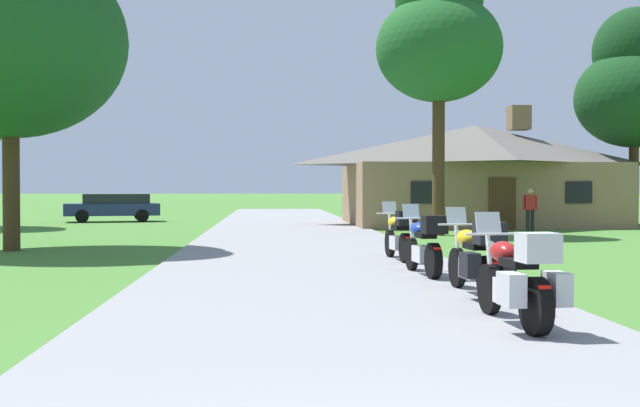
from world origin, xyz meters
TOP-DOWN VIEW (x-y plane):
  - ground_plane at (0.00, 20.00)m, footprint 500.00×500.00m
  - asphalt_driveway at (0.00, 18.00)m, footprint 6.40×80.00m
  - motorcycle_red_nearest_to_camera at (1.95, 6.04)m, footprint 0.78×2.08m
  - motorcycle_yellow_second_in_row at (2.19, 8.66)m, footprint 0.78×2.08m
  - motorcycle_blue_third_in_row at (1.96, 11.36)m, footprint 0.66×2.08m
  - motorcycle_yellow_farthest_in_row at (2.01, 14.31)m, footprint 0.66×2.08m
  - stone_lodge at (8.55, 31.75)m, footprint 12.03×8.60m
  - bystander_red_shirt_near_lodge at (9.02, 25.74)m, footprint 0.55×0.27m
  - tree_right_of_lodge at (16.02, 31.70)m, footprint 5.38×5.38m
  - tree_by_lodge_front at (5.14, 24.19)m, footprint 4.45×4.45m
  - tree_left_near at (-7.73, 18.32)m, footprint 6.13×6.13m
  - parked_navy_suv_far_left at (-8.63, 36.35)m, footprint 4.89×2.79m

SIDE VIEW (x-z plane):
  - ground_plane at x=0.00m, z-range 0.00..0.00m
  - asphalt_driveway at x=0.00m, z-range 0.00..0.06m
  - motorcycle_red_nearest_to_camera at x=1.95m, z-range -0.04..1.26m
  - motorcycle_yellow_second_in_row at x=2.19m, z-range -0.04..1.26m
  - motorcycle_blue_third_in_row at x=1.96m, z-range -0.03..1.27m
  - motorcycle_yellow_farthest_in_row at x=2.01m, z-range -0.03..1.27m
  - parked_navy_suv_far_left at x=-8.63m, z-range 0.08..1.48m
  - bystander_red_shirt_near_lodge at x=9.02m, z-range 0.10..1.76m
  - stone_lodge at x=8.55m, z-range -0.38..5.07m
  - tree_left_near at x=-7.73m, z-range 1.16..11.52m
  - tree_right_of_lodge at x=16.02m, z-range 1.47..11.50m
  - tree_by_lodge_front at x=5.14m, z-range 2.08..12.16m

